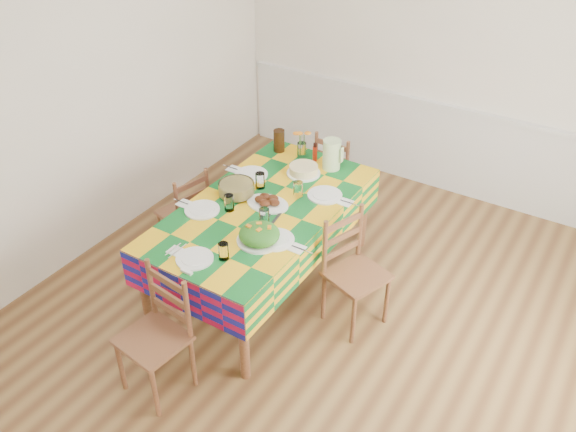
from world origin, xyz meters
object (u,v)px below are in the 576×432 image
object	(u,v)px
green_pitcher	(332,154)
tea_pitcher	(279,141)
dining_table	(263,215)
meat_platter	(268,202)
chair_far	(337,174)
chair_near	(158,336)
chair_right	(353,272)
chair_left	(186,214)

from	to	relation	value
green_pitcher	tea_pitcher	bearing A→B (deg)	177.44
dining_table	tea_pitcher	size ratio (longest dim) A/B	9.91
meat_platter	chair_far	distance (m)	1.26
chair_near	chair_right	bearing A→B (deg)	65.49
chair_near	chair_left	distance (m)	1.47
tea_pitcher	chair_right	distance (m)	1.47
chair_left	chair_right	bearing A→B (deg)	103.63
chair_near	chair_right	distance (m)	1.48
dining_table	meat_platter	size ratio (longest dim) A/B	5.74
chair_right	green_pitcher	bearing A→B (deg)	58.58
chair_near	chair_far	bearing A→B (deg)	97.63
chair_near	chair_far	xyz separation A→B (m)	(-0.01, 2.48, -0.02)
meat_platter	chair_right	bearing A→B (deg)	-1.65
chair_left	dining_table	bearing A→B (deg)	103.42
dining_table	chair_near	size ratio (longest dim) A/B	2.15
meat_platter	green_pitcher	distance (m)	0.77
meat_platter	green_pitcher	size ratio (longest dim) A/B	1.33
dining_table	meat_platter	world-z (taller)	meat_platter
meat_platter	chair_far	size ratio (longest dim) A/B	0.40
dining_table	green_pitcher	bearing A→B (deg)	78.13
chair_near	chair_left	size ratio (longest dim) A/B	1.09
meat_platter	chair_left	size ratio (longest dim) A/B	0.41
dining_table	chair_right	size ratio (longest dim) A/B	2.16
dining_table	chair_near	bearing A→B (deg)	-89.75
chair_near	chair_left	xyz separation A→B (m)	(-0.80, 1.23, -0.04)
chair_near	chair_left	bearing A→B (deg)	130.32
chair_near	chair_far	size ratio (longest dim) A/B	1.05
chair_far	chair_left	world-z (taller)	chair_far
meat_platter	chair_left	distance (m)	0.90
chair_left	chair_right	size ratio (longest dim) A/B	0.92
chair_near	meat_platter	bearing A→B (deg)	96.71
tea_pitcher	chair_left	world-z (taller)	tea_pitcher
meat_platter	tea_pitcher	world-z (taller)	tea_pitcher
chair_far	dining_table	bearing A→B (deg)	93.13
green_pitcher	chair_right	xyz separation A→B (m)	(0.62, -0.77, -0.45)
chair_near	chair_right	size ratio (longest dim) A/B	1.01
tea_pitcher	chair_far	xyz separation A→B (m)	(0.37, 0.43, -0.44)
chair_right	chair_far	bearing A→B (deg)	52.43
meat_platter	chair_near	bearing A→B (deg)	-90.75
dining_table	tea_pitcher	distance (m)	0.91
green_pitcher	chair_left	distance (m)	1.33
green_pitcher	chair_near	xyz separation A→B (m)	(-0.16, -2.03, -0.44)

